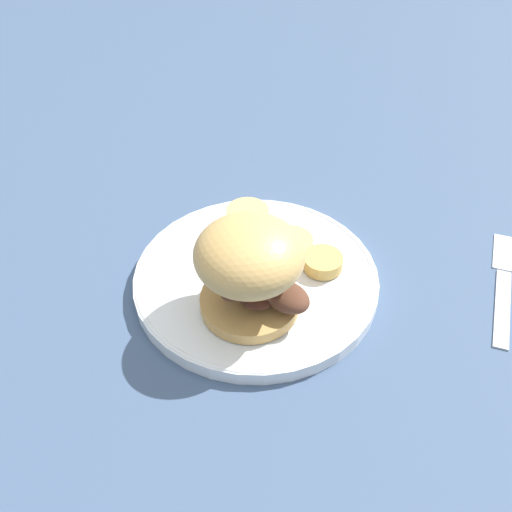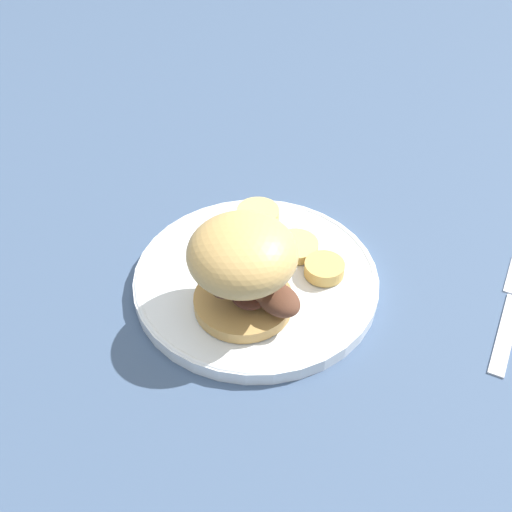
{
  "view_description": "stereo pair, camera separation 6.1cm",
  "coord_description": "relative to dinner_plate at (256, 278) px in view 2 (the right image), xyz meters",
  "views": [
    {
      "loc": [
        -0.06,
        0.44,
        0.46
      ],
      "look_at": [
        0.0,
        0.0,
        0.04
      ],
      "focal_mm": 42.0,
      "sensor_mm": 36.0,
      "label": 1
    },
    {
      "loc": [
        -0.12,
        0.43,
        0.46
      ],
      "look_at": [
        0.0,
        0.0,
        0.04
      ],
      "focal_mm": 42.0,
      "sensor_mm": 36.0,
      "label": 2
    }
  ],
  "objects": [
    {
      "name": "potato_round_0",
      "position": [
        -0.03,
        -0.05,
        0.01
      ],
      "size": [
        0.05,
        0.05,
        0.01
      ],
      "primitive_type": "cylinder",
      "color": "#DBB766",
      "rests_on": "dinner_plate"
    },
    {
      "name": "fork",
      "position": [
        -0.26,
        -0.04,
        -0.01
      ],
      "size": [
        0.05,
        0.17,
        0.0
      ],
      "color": "silver",
      "rests_on": "ground_plane"
    },
    {
      "name": "potato_round_1",
      "position": [
        0.02,
        -0.08,
        0.02
      ],
      "size": [
        0.05,
        0.05,
        0.02
      ],
      "primitive_type": "cylinder",
      "color": "#DBB766",
      "rests_on": "dinner_plate"
    },
    {
      "name": "potato_round_3",
      "position": [
        -0.07,
        -0.02,
        0.01
      ],
      "size": [
        0.04,
        0.04,
        0.01
      ],
      "primitive_type": "cylinder",
      "color": "tan",
      "rests_on": "dinner_plate"
    },
    {
      "name": "sandwich",
      "position": [
        -0.0,
        0.05,
        0.06
      ],
      "size": [
        0.11,
        0.12,
        0.1
      ],
      "color": "tan",
      "rests_on": "dinner_plate"
    },
    {
      "name": "dinner_plate",
      "position": [
        0.0,
        0.0,
        0.0
      ],
      "size": [
        0.26,
        0.26,
        0.02
      ],
      "color": "white",
      "rests_on": "ground_plane"
    },
    {
      "name": "ground_plane",
      "position": [
        0.0,
        0.0,
        -0.01
      ],
      "size": [
        4.0,
        4.0,
        0.0
      ],
      "primitive_type": "plane",
      "color": "#3D5170"
    },
    {
      "name": "potato_round_2",
      "position": [
        0.04,
        -0.03,
        0.01
      ],
      "size": [
        0.04,
        0.04,
        0.01
      ],
      "primitive_type": "cylinder",
      "color": "#BC8942",
      "rests_on": "dinner_plate"
    }
  ]
}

